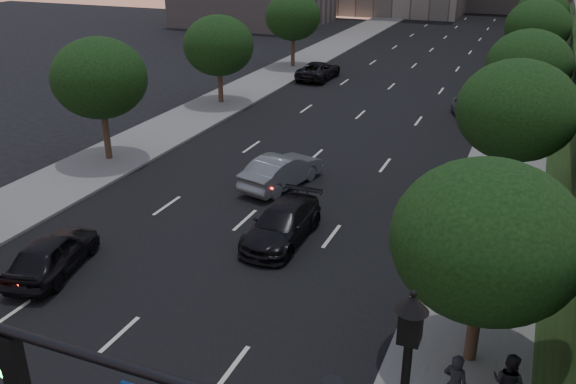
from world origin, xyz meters
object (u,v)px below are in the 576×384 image
at_px(sedan_near_left, 52,253).
at_px(sedan_mid_left, 282,171).
at_px(sedan_near_right, 282,224).
at_px(sedan_far_left, 319,70).
at_px(pedestrian_c, 482,285).
at_px(pedestrian_b, 508,383).
at_px(sedan_far_right, 466,108).

bearing_deg(sedan_near_left, sedan_mid_left, -125.51).
distance_m(sedan_near_left, sedan_near_right, 8.79).
distance_m(sedan_far_left, pedestrian_c, 34.78).
bearing_deg(pedestrian_b, sedan_far_right, -57.22).
height_order(sedan_mid_left, sedan_near_right, sedan_mid_left).
xyz_separation_m(sedan_far_left, sedan_near_right, (8.63, -28.34, -0.02)).
distance_m(sedan_far_left, pedestrian_b, 39.41).
xyz_separation_m(sedan_mid_left, sedan_far_right, (6.83, 15.83, -0.16)).
bearing_deg(pedestrian_c, sedan_near_left, -21.77).
bearing_deg(sedan_near_left, sedan_near_right, -153.47).
relative_size(sedan_far_left, pedestrian_b, 3.08).
relative_size(sedan_near_right, pedestrian_c, 2.95).
bearing_deg(pedestrian_c, sedan_mid_left, -70.61).
distance_m(sedan_far_right, pedestrian_b, 28.31).
height_order(sedan_near_right, pedestrian_b, pedestrian_b).
bearing_deg(sedan_near_right, sedan_far_right, 77.87).
xyz_separation_m(sedan_near_left, sedan_mid_left, (4.54, 10.86, 0.03)).
xyz_separation_m(sedan_far_left, pedestrian_b, (17.82, -35.15, 0.28)).
bearing_deg(sedan_mid_left, pedestrian_b, 147.01).
relative_size(sedan_far_left, pedestrian_c, 3.17).
bearing_deg(sedan_far_left, pedestrian_c, 119.99).
relative_size(sedan_near_right, sedan_far_right, 1.32).
distance_m(sedan_near_right, pedestrian_c, 8.34).
distance_m(sedan_mid_left, sedan_near_right, 5.75).
bearing_deg(pedestrian_b, sedan_far_left, -39.71).
distance_m(pedestrian_b, pedestrian_c, 4.77).
relative_size(sedan_far_left, sedan_near_right, 1.07).
distance_m(sedan_near_left, pedestrian_b, 16.04).
relative_size(pedestrian_b, pedestrian_c, 1.03).
bearing_deg(sedan_far_right, sedan_near_right, -121.69).
relative_size(sedan_mid_left, sedan_far_left, 0.91).
distance_m(sedan_far_right, pedestrian_c, 23.57).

